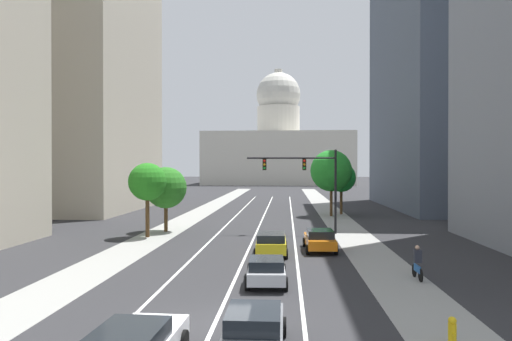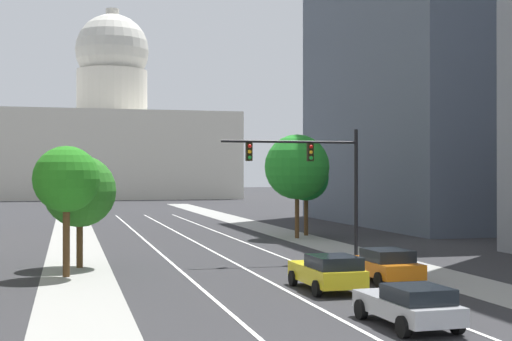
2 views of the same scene
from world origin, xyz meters
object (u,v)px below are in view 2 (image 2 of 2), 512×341
Objects in this scene: traffic_signal_mast at (316,169)px; street_tree_mid_left at (80,191)px; street_tree_near_left at (66,180)px; street_tree_far_right at (297,167)px; capitol_building at (112,141)px; car_silver at (409,304)px; car_orange at (385,265)px; street_tree_mid_right at (306,178)px; car_yellow at (328,272)px.

street_tree_mid_left is (-12.32, 0.32, -1.15)m from traffic_signal_mast.
street_tree_near_left is 23.27m from street_tree_far_right.
capitol_building is 97.27m from street_tree_far_right.
car_silver is at bearing -101.21° from street_tree_far_right.
street_tree_mid_right is at bearing -11.88° from car_orange.
street_tree_near_left is at bearing 55.39° from car_yellow.
traffic_signal_mast reaches higher than car_yellow.
car_yellow is at bearing -89.23° from capitol_building.
traffic_signal_mast is at bearing 1.13° from car_orange.
street_tree_far_right is (3.27, 13.75, 0.22)m from traffic_signal_mast.
capitol_building is 6.13× the size of street_tree_far_right.
capitol_building reaches higher than car_yellow.
capitol_building reaches higher than car_silver.
car_orange is at bearing -63.82° from car_yellow.
street_tree_far_right is at bearing -13.58° from car_silver.
car_orange is (3.20, 8.92, 0.06)m from car_silver.
street_tree_mid_right is at bearing -15.19° from car_silver.
street_tree_far_right is at bearing -15.70° from car_yellow.
street_tree_near_left is 1.06× the size of street_tree_mid_left.
capitol_building reaches higher than street_tree_mid_left.
traffic_signal_mast is 12.38m from street_tree_mid_left.
car_silver is 9.47m from car_orange.
street_tree_far_right is at bearing 40.74° from street_tree_mid_left.
capitol_building is 95.36m from street_tree_mid_right.
street_tree_mid_right is at bearing -17.45° from car_yellow.
capitol_building is at bearing -0.37° from car_yellow.
car_orange is 0.99× the size of car_yellow.
car_silver is (1.61, -127.41, -10.56)m from capitol_building.
street_tree_far_right is at bearing -123.40° from street_tree_mid_right.
traffic_signal_mast is 1.00× the size of street_tree_far_right.
street_tree_mid_left reaches higher than car_orange.
street_tree_far_right is 20.62m from street_tree_mid_left.
street_tree_near_left reaches higher than car_silver.
capitol_building reaches higher than street_tree_near_left.
street_tree_mid_right is (7.45, 32.73, 3.66)m from car_silver.
car_yellow is (1.61, -120.15, -10.49)m from capitol_building.
street_tree_near_left is at bearing 33.64° from car_silver.
car_orange is at bearing -87.12° from traffic_signal_mast.
capitol_building is at bearing 85.69° from street_tree_near_left.
capitol_building is 7.59× the size of street_tree_mid_right.
car_orange is 22.35m from street_tree_far_right.
car_orange is 3.61m from car_yellow.
street_tree_mid_right reaches higher than street_tree_mid_left.
street_tree_near_left is 0.98× the size of street_tree_mid_right.
car_silver is 0.71× the size of street_tree_near_left.
street_tree_near_left reaches higher than street_tree_mid_left.
car_orange is 24.46m from street_tree_mid_right.
traffic_signal_mast reaches higher than street_tree_near_left.
street_tree_far_right is at bearing 45.74° from street_tree_near_left.
traffic_signal_mast reaches higher than street_tree_mid_left.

